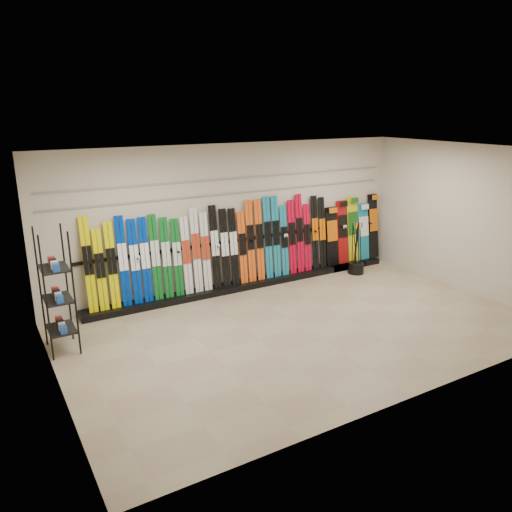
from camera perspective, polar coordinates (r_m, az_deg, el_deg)
floor at (r=8.80m, az=5.44°, el=-8.15°), size 8.00×8.00×0.00m
back_wall at (r=10.35m, az=-2.40°, el=4.49°), size 8.00×0.00×8.00m
left_wall at (r=6.85m, az=-22.62°, el=-3.27°), size 0.00×5.00×5.00m
right_wall at (r=11.06m, az=22.84°, el=3.98°), size 0.00×5.00×5.00m
ceiling at (r=8.02m, az=6.04°, el=11.70°), size 8.00×8.00×0.00m
ski_rack_base at (r=10.67m, az=-0.69°, el=-3.18°), size 8.00×0.40×0.12m
skis at (r=10.15m, az=-4.11°, el=0.91°), size 5.37×0.23×1.76m
snowboards at (r=12.10m, az=11.02°, el=2.81°), size 1.58×0.24×1.55m
accessory_rack at (r=8.23m, az=-21.80°, el=-3.74°), size 0.40×0.60×1.96m
pole_bin at (r=11.70m, az=11.36°, el=-1.36°), size 0.36×0.36×0.25m
ski_poles at (r=11.55m, az=11.42°, el=0.92°), size 0.29×0.27×1.18m
slatwall_rail_0 at (r=10.24m, az=-2.38°, el=7.20°), size 7.60×0.02×0.03m
slatwall_rail_1 at (r=10.19m, az=-2.41°, el=8.87°), size 7.60×0.02×0.03m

